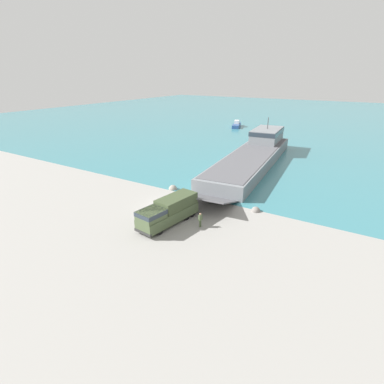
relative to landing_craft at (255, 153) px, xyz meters
name	(u,v)px	position (x,y,z in m)	size (l,w,h in m)	color
ground_plane	(166,206)	(-2.42, -26.09, -1.77)	(240.00, 240.00, 0.00)	gray
water_surface	(313,119)	(-2.42, 68.76, -1.77)	(240.00, 180.00, 0.01)	teal
landing_craft	(255,153)	(0.00, 0.00, 0.00)	(11.15, 41.88, 7.41)	gray
military_truck	(168,211)	(0.79, -29.90, -0.23)	(3.47, 8.38, 2.91)	#475638
soldier_on_ramp	(200,219)	(4.35, -28.76, -0.77)	(0.33, 0.48, 1.73)	#475638
moored_boat_a	(237,125)	(-19.67, 36.19, -1.08)	(4.43, 8.16, 2.07)	navy
shoreline_rock_a	(256,211)	(8.23, -21.50, -1.77)	(1.15, 1.15, 1.15)	gray
shoreline_rock_b	(173,189)	(-5.07, -20.64, -1.77)	(1.27, 1.27, 1.27)	gray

